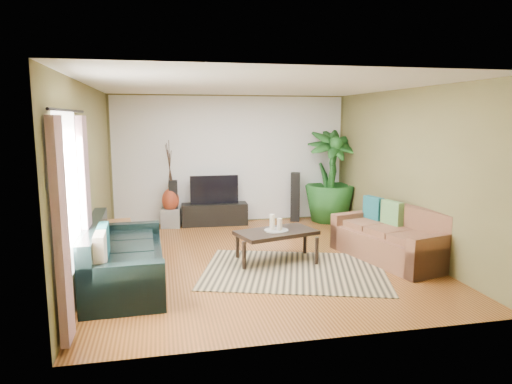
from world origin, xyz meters
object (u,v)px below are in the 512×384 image
object	(u,v)px
coffee_table	(276,246)
potted_plant	(330,176)
sofa_left	(125,253)
television	(214,190)
speaker_right	(295,197)
side_table	(114,240)
sofa_right	(389,233)
speaker_left	(174,204)
pedestal	(171,218)
tv_stand	(215,214)
vase	(171,200)

from	to	relation	value
coffee_table	potted_plant	distance (m)	3.23
coffee_table	potted_plant	size ratio (longest dim) A/B	0.61
sofa_left	television	xyz separation A→B (m)	(1.58, 3.18, 0.33)
sofa_left	speaker_right	size ratio (longest dim) A/B	2.12
sofa_left	side_table	size ratio (longest dim) A/B	3.92
side_table	potted_plant	bearing A→B (deg)	22.19
sofa_right	side_table	bearing A→B (deg)	-118.38
speaker_left	potted_plant	bearing A→B (deg)	0.08
speaker_left	side_table	distance (m)	2.18
sofa_right	speaker_right	xyz separation A→B (m)	(-0.65, 2.95, 0.11)
television	sofa_right	bearing A→B (deg)	-50.75
pedestal	tv_stand	bearing A→B (deg)	0.00
speaker_left	speaker_right	xyz separation A→B (m)	(2.60, 0.00, 0.05)
coffee_table	potted_plant	world-z (taller)	potted_plant
potted_plant	vase	distance (m)	3.43
coffee_table	speaker_left	bearing A→B (deg)	102.57
speaker_right	vase	xyz separation A→B (m)	(-2.66, 0.00, 0.03)
sofa_right	potted_plant	world-z (taller)	potted_plant
speaker_left	potted_plant	distance (m)	3.38
sofa_left	speaker_left	distance (m)	3.27
television	potted_plant	size ratio (longest dim) A/B	0.51
speaker_right	vase	distance (m)	2.66
coffee_table	side_table	world-z (taller)	side_table
speaker_right	speaker_left	bearing A→B (deg)	-160.34
tv_stand	coffee_table	bearing A→B (deg)	-73.83
sofa_left	coffee_table	distance (m)	2.29
potted_plant	vase	size ratio (longest dim) A/B	4.02
tv_stand	television	bearing A→B (deg)	2.66
tv_stand	speaker_right	size ratio (longest dim) A/B	1.29
sofa_left	speaker_right	bearing A→B (deg)	-48.23
sofa_right	television	distance (m)	3.83
pedestal	side_table	distance (m)	2.14
tv_stand	vase	distance (m)	0.96
speaker_left	speaker_right	size ratio (longest dim) A/B	0.91
sofa_left	side_table	bearing A→B (deg)	9.96
coffee_table	speaker_right	bearing A→B (deg)	51.05
tv_stand	side_table	xyz separation A→B (m)	(-1.85, -1.92, 0.06)
sofa_left	potted_plant	size ratio (longest dim) A/B	1.14
sofa_right	speaker_left	world-z (taller)	speaker_left
sofa_right	tv_stand	xyz separation A→B (m)	(-2.41, 2.95, -0.20)
tv_stand	side_table	bearing A→B (deg)	-131.20
pedestal	television	bearing A→B (deg)	0.00
sofa_left	potted_plant	distance (m)	5.12
sofa_right	television	world-z (taller)	television
sofa_right	pedestal	distance (m)	4.44
coffee_table	television	bearing A→B (deg)	87.11
sofa_right	speaker_left	bearing A→B (deg)	-146.97
speaker_right	coffee_table	bearing A→B (deg)	-92.88
television	side_table	size ratio (longest dim) A/B	1.74
coffee_table	speaker_left	xyz separation A→B (m)	(-1.49, 2.69, 0.24)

